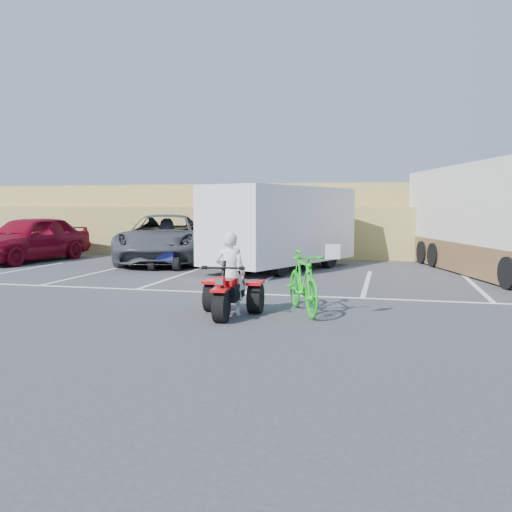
% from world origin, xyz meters
% --- Properties ---
extents(ground, '(100.00, 100.00, 0.00)m').
position_xyz_m(ground, '(0.00, 0.00, 0.00)').
color(ground, '#3A3A3D').
rests_on(ground, ground).
extents(parking_stripes, '(28.00, 5.16, 0.01)m').
position_xyz_m(parking_stripes, '(0.87, 4.07, 0.00)').
color(parking_stripes, white).
rests_on(parking_stripes, ground).
extents(grass_embankment, '(40.00, 8.50, 3.10)m').
position_xyz_m(grass_embankment, '(0.00, 15.48, 1.42)').
color(grass_embankment, olive).
rests_on(grass_embankment, ground).
extents(red_trike_atv, '(1.20, 1.56, 0.98)m').
position_xyz_m(red_trike_atv, '(0.40, -0.19, 0.00)').
color(red_trike_atv, red).
rests_on(red_trike_atv, ground).
extents(rider, '(0.58, 0.40, 1.55)m').
position_xyz_m(rider, '(0.39, -0.04, 0.78)').
color(rider, white).
rests_on(rider, ground).
extents(green_dirt_bike, '(1.29, 2.02, 1.18)m').
position_xyz_m(green_dirt_bike, '(1.67, 0.47, 0.59)').
color(green_dirt_bike, '#14BF19').
rests_on(green_dirt_bike, ground).
extents(grey_pickup, '(4.39, 6.74, 1.72)m').
position_xyz_m(grey_pickup, '(-4.65, 8.69, 0.86)').
color(grey_pickup, '#43464B').
rests_on(grey_pickup, ground).
extents(red_car, '(2.63, 5.20, 1.70)m').
position_xyz_m(red_car, '(-9.58, 7.73, 0.85)').
color(red_car, maroon).
rests_on(red_car, ground).
extents(cargo_trailer, '(4.32, 6.06, 2.63)m').
position_xyz_m(cargo_trailer, '(-0.08, 7.29, 1.42)').
color(cargo_trailer, silver).
rests_on(cargo_trailer, ground).
extents(rv_motorhome, '(4.67, 9.21, 3.22)m').
position_xyz_m(rv_motorhome, '(6.29, 7.85, 1.40)').
color(rv_motorhome, silver).
rests_on(rv_motorhome, ground).
extents(quad_atv_blue, '(1.16, 1.43, 0.85)m').
position_xyz_m(quad_atv_blue, '(-3.64, 6.54, 0.00)').
color(quad_atv_blue, navy).
rests_on(quad_atv_blue, ground).
extents(quad_atv_green, '(1.41, 1.60, 0.87)m').
position_xyz_m(quad_atv_green, '(-1.03, 6.59, 0.00)').
color(quad_atv_green, '#155C17').
rests_on(quad_atv_green, ground).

